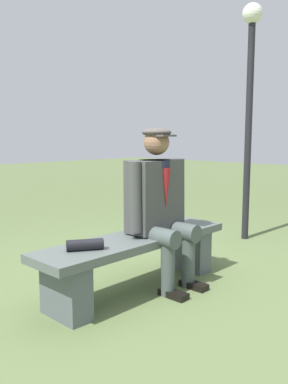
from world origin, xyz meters
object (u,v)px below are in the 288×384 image
object	(u,v)px
rolled_magazine	(85,245)
lamp_post	(250,83)
seated_man	(159,201)
bench	(137,254)

from	to	relation	value
rolled_magazine	lamp_post	world-z (taller)	lamp_post
seated_man	rolled_magazine	bearing A→B (deg)	-2.89
seated_man	lamp_post	world-z (taller)	lamp_post
bench	rolled_magazine	xyz separation A→B (m)	(0.53, 0.02, 0.18)
rolled_magazine	bench	bearing A→B (deg)	-178.29
rolled_magazine	lamp_post	bearing A→B (deg)	-175.12
rolled_magazine	seated_man	bearing A→B (deg)	177.11
bench	rolled_magazine	distance (m)	0.56
bench	rolled_magazine	world-z (taller)	rolled_magazine
bench	rolled_magazine	bearing A→B (deg)	1.71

